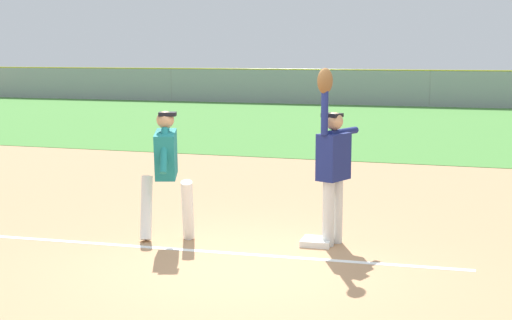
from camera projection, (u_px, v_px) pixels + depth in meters
name	position (u px, v px, depth m)	size (l,w,h in m)	color
ground_plane	(243.00, 267.00, 8.40)	(78.81, 78.81, 0.00)	tan
outfield_grass	(408.00, 125.00, 24.90)	(51.80, 17.91, 0.01)	#478438
chalk_foul_line	(12.00, 237.00, 9.75)	(12.00, 0.10, 0.01)	white
first_base	(317.00, 242.00, 9.38)	(0.38, 0.38, 0.08)	white
fielder	(333.00, 159.00, 9.24)	(0.43, 0.87, 2.28)	silver
runner	(166.00, 166.00, 9.46)	(0.86, 0.82, 1.72)	white
baseball	(326.00, 110.00, 9.14)	(0.07, 0.07, 0.07)	white
outfield_fence	(430.00, 88.00, 33.21)	(51.88, 0.08, 1.71)	#93999E
parked_car_black	(239.00, 86.00, 39.02)	(4.49, 2.30, 1.25)	black
parked_car_white	(356.00, 88.00, 37.30)	(4.45, 2.22, 1.25)	white
parked_car_tan	(461.00, 90.00, 35.69)	(4.43, 2.18, 1.25)	tan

